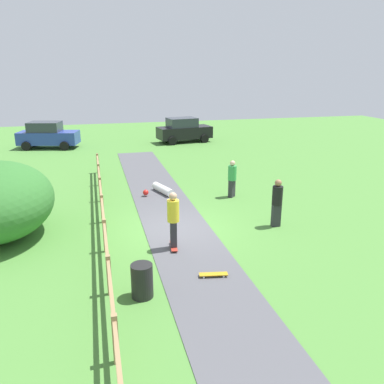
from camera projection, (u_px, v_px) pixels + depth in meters
ground_plane at (177, 229)px, 14.40m from camera, size 60.00×60.00×0.00m
asphalt_path at (177, 228)px, 14.40m from camera, size 2.40×28.00×0.02m
wooden_fence at (103, 218)px, 13.60m from camera, size 0.12×18.12×1.10m
trash_bin at (142, 281)px, 9.98m from camera, size 0.56×0.56×0.90m
skater_riding at (173, 217)px, 12.48m from camera, size 0.42×0.82×1.89m
skater_fallen at (162, 190)px, 18.36m from camera, size 1.39×1.58×0.36m
skateboard_loose at (213, 274)px, 11.03m from camera, size 0.82×0.33×0.08m
bystander_green at (232, 177)px, 17.70m from camera, size 0.54×0.54×1.69m
bystander_black at (277, 201)px, 14.35m from camera, size 0.41×0.41×1.79m
parked_car_blue at (48, 135)px, 28.70m from camera, size 4.47×2.69×1.92m
parked_car_black at (184, 130)px, 31.05m from camera, size 4.41×2.49×1.92m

